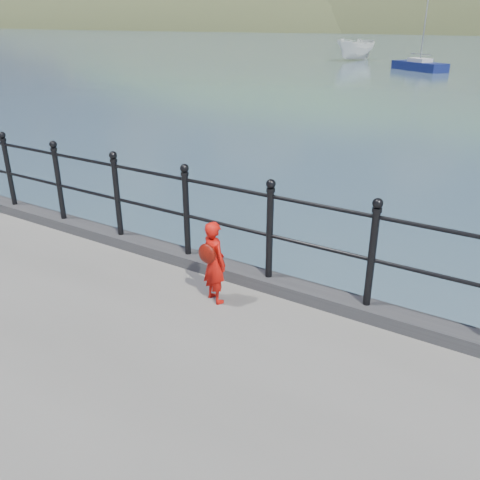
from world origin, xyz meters
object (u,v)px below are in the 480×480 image
Objects in this scene: launch_white at (356,50)px; child at (214,261)px; sailboat_port at (419,66)px; railing at (226,213)px.

child is at bearing -56.80° from launch_white.
launch_white reaches higher than child.
railing is at bearing -44.07° from sailboat_port.
sailboat_port reaches higher than railing.
railing is 51.82m from launch_white.
railing is at bearing -46.88° from child.
launch_white is (-16.85, 49.67, -0.39)m from child.
railing is 42.05m from sailboat_port.
sailboat_port is (-8.29, 41.84, -1.15)m from child.
launch_white is 11.62m from sailboat_port.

